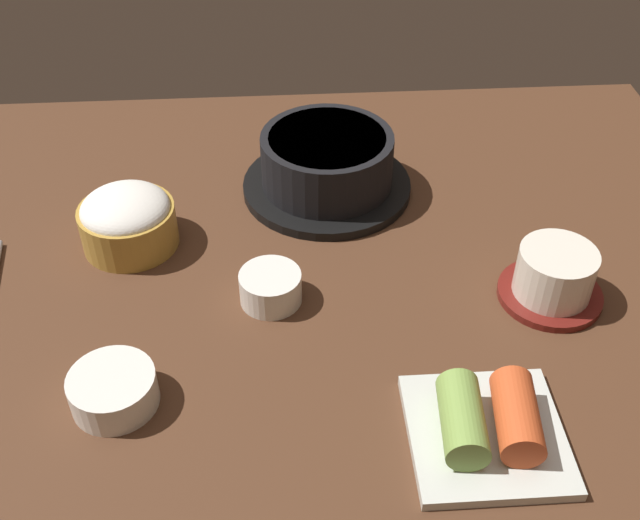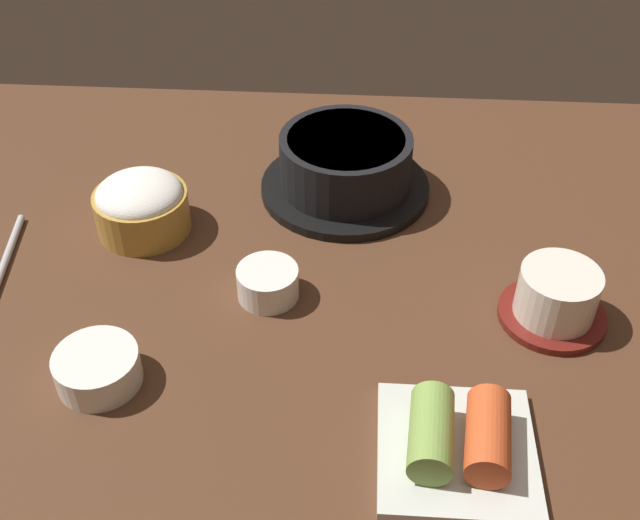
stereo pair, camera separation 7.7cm
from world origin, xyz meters
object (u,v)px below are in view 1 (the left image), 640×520
(tea_cup_with_saucer, at_px, (554,276))
(side_bowl_near, at_px, (113,389))
(stone_pot, at_px, (327,165))
(banchan_cup_center, at_px, (270,286))
(rice_bowl, at_px, (127,219))
(kimchi_plate, at_px, (488,425))

(tea_cup_with_saucer, bearing_deg, side_bowl_near, -165.56)
(stone_pot, bearing_deg, banchan_cup_center, -110.51)
(side_bowl_near, bearing_deg, rice_bowl, 93.24)
(stone_pot, height_order, kimchi_plate, stone_pot)
(rice_bowl, distance_m, tea_cup_with_saucer, 0.45)
(banchan_cup_center, bearing_deg, rice_bowl, 146.40)
(kimchi_plate, bearing_deg, side_bowl_near, 169.26)
(rice_bowl, bearing_deg, tea_cup_with_saucer, -14.88)
(stone_pot, relative_size, banchan_cup_center, 3.20)
(tea_cup_with_saucer, height_order, side_bowl_near, tea_cup_with_saucer)
(banchan_cup_center, distance_m, side_bowl_near, 0.18)
(rice_bowl, xyz_separation_m, banchan_cup_center, (0.15, -0.10, -0.02))
(rice_bowl, relative_size, kimchi_plate, 0.80)
(kimchi_plate, xyz_separation_m, side_bowl_near, (-0.31, 0.06, -0.00))
(stone_pot, relative_size, tea_cup_with_saucer, 1.91)
(side_bowl_near, bearing_deg, tea_cup_with_saucer, 14.44)
(stone_pot, relative_size, rice_bowl, 1.93)
(stone_pot, distance_m, banchan_cup_center, 0.20)
(stone_pot, distance_m, kimchi_plate, 0.38)
(kimchi_plate, distance_m, side_bowl_near, 0.32)
(kimchi_plate, height_order, side_bowl_near, kimchi_plate)
(stone_pot, xyz_separation_m, kimchi_plate, (0.11, -0.37, -0.02))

